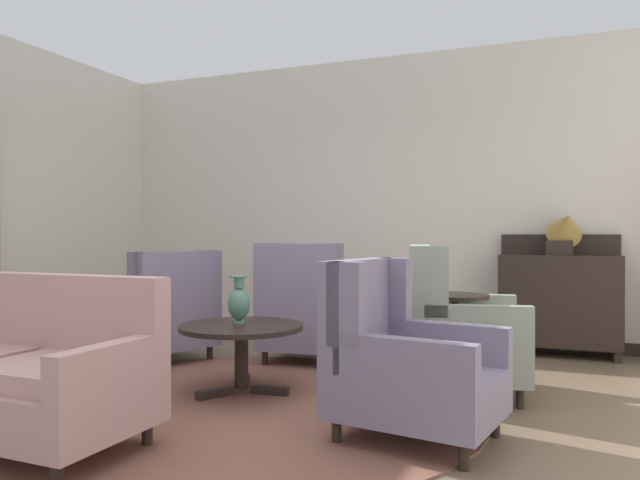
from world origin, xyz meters
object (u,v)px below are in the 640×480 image
at_px(armchair_foreground_right, 162,314).
at_px(armchair_back_corner, 402,363).
at_px(settee, 15,373).
at_px(sideboard, 559,299).
at_px(coffee_table, 242,337).
at_px(porcelain_vase, 239,302).
at_px(gramophone, 565,229).
at_px(side_table, 455,331).
at_px(armchair_beside_settee, 455,331).
at_px(armchair_far_left, 305,313).

distance_m(armchair_foreground_right, armchair_back_corner, 2.83).
height_order(settee, sideboard, sideboard).
relative_size(settee, armchair_back_corner, 1.60).
xyz_separation_m(coffee_table, porcelain_vase, (-0.05, 0.06, 0.25)).
bearing_deg(settee, gramophone, 53.48).
height_order(armchair_back_corner, side_table, armchair_back_corner).
distance_m(armchair_beside_settee, armchair_back_corner, 1.11).
bearing_deg(gramophone, coffee_table, -134.10).
bearing_deg(armchair_foreground_right, gramophone, 135.81).
xyz_separation_m(porcelain_vase, side_table, (1.47, 0.72, -0.24)).
distance_m(armchair_far_left, sideboard, 2.45).
xyz_separation_m(side_table, gramophone, (0.78, 1.49, 0.79)).
distance_m(settee, armchair_far_left, 2.64).
relative_size(armchair_far_left, side_table, 1.54).
bearing_deg(armchair_beside_settee, gramophone, -37.10).
distance_m(armchair_foreground_right, gramophone, 3.84).
relative_size(armchair_far_left, gramophone, 2.15).
height_order(armchair_beside_settee, side_table, armchair_beside_settee).
distance_m(armchair_foreground_right, sideboard, 3.75).
bearing_deg(armchair_beside_settee, coffee_table, 100.64).
relative_size(armchair_beside_settee, gramophone, 2.14).
relative_size(porcelain_vase, armchair_foreground_right, 0.32).
height_order(porcelain_vase, armchair_beside_settee, armchair_beside_settee).
xyz_separation_m(armchair_back_corner, gramophone, (0.88, 2.76, 0.78)).
height_order(side_table, gramophone, gramophone).
xyz_separation_m(armchair_foreground_right, gramophone, (3.43, 1.54, 0.78)).
bearing_deg(gramophone, armchair_back_corner, -107.61).
bearing_deg(gramophone, side_table, -117.52).
xyz_separation_m(armchair_beside_settee, armchair_foreground_right, (-2.67, 0.11, -0.02)).
bearing_deg(gramophone, sideboard, 118.60).
bearing_deg(armchair_back_corner, armchair_foreground_right, 73.94).
bearing_deg(coffee_table, armchair_far_left, 89.96).
bearing_deg(sideboard, porcelain_vase, -133.78).
height_order(armchair_back_corner, gramophone, gramophone).
height_order(coffee_table, porcelain_vase, porcelain_vase).
distance_m(sideboard, gramophone, 0.68).
bearing_deg(side_table, armchair_beside_settee, -82.11).
distance_m(armchair_beside_settee, armchair_far_left, 1.54).
xyz_separation_m(porcelain_vase, armchair_far_left, (0.05, 1.11, -0.21)).
relative_size(coffee_table, armchair_far_left, 0.83).
xyz_separation_m(armchair_foreground_right, armchair_far_left, (1.24, 0.44, 0.02)).
height_order(side_table, sideboard, sideboard).
bearing_deg(armchair_far_left, porcelain_vase, 81.04).
bearing_deg(armchair_far_left, armchair_back_corner, 122.35).
bearing_deg(armchair_beside_settee, armchair_foreground_right, 75.09).
relative_size(armchair_foreground_right, side_table, 1.57).
xyz_separation_m(armchair_beside_settee, armchair_back_corner, (-0.12, -1.11, -0.03)).
bearing_deg(side_table, armchair_foreground_right, -179.05).
height_order(armchair_beside_settee, armchair_far_left, armchair_far_left).
bearing_deg(armchair_beside_settee, armchair_back_corner, 161.37).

